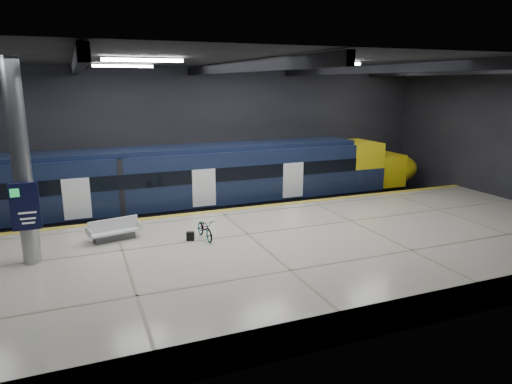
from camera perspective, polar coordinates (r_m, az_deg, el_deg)
ground at (r=20.09m, az=-2.04°, el=-7.39°), size 30.00×30.00×0.00m
room_shell at (r=18.83m, az=-2.20°, el=9.10°), size 30.10×16.10×8.05m
platform at (r=17.72m, az=0.72°, el=-8.42°), size 30.00×11.00×1.10m
safety_strip at (r=22.22m, az=-4.48°, el=-2.35°), size 30.00×0.40×0.01m
rails at (r=25.04m, az=-6.33°, el=-3.00°), size 30.00×1.52×0.16m
train at (r=24.18m, az=-10.16°, el=1.12°), size 29.40×2.84×3.79m
bench at (r=18.93m, az=-17.33°, el=-4.83°), size 2.12×1.21×0.88m
bicycle at (r=18.29m, az=-6.40°, el=-4.56°), size 0.66×1.63×0.84m
pannier_bag at (r=18.23m, az=-8.20°, el=-5.49°), size 0.35×0.28×0.35m
info_column at (r=16.94m, az=-27.26°, el=2.81°), size 0.90×0.78×6.90m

